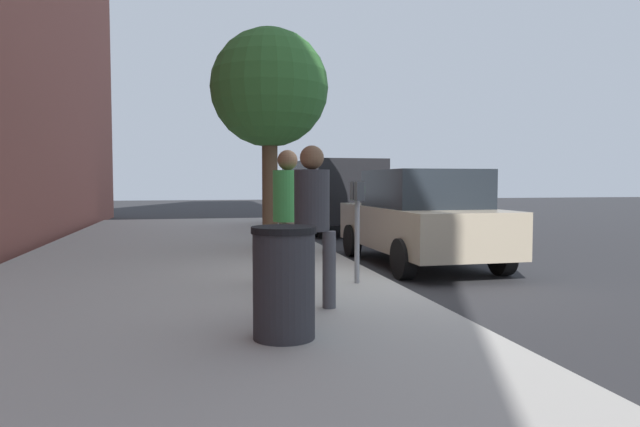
# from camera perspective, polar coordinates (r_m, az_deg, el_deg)

# --- Properties ---
(ground_plane) EXTENTS (80.00, 80.00, 0.00)m
(ground_plane) POSITION_cam_1_polar(r_m,az_deg,el_deg) (8.43, 6.68, -7.45)
(ground_plane) COLOR #2B2B2D
(ground_plane) RESTS_ON ground
(sidewalk_slab) EXTENTS (28.00, 6.00, 0.15)m
(sidewalk_slab) POSITION_cam_1_polar(r_m,az_deg,el_deg) (7.97, -14.36, -7.61)
(sidewalk_slab) COLOR #A8A59E
(sidewalk_slab) RESTS_ON ground_plane
(parking_meter) EXTENTS (0.36, 0.12, 1.41)m
(parking_meter) POSITION_cam_1_polar(r_m,az_deg,el_deg) (7.82, 3.77, 0.34)
(parking_meter) COLOR gray
(parking_meter) RESTS_ON sidewalk_slab
(pedestrian_at_meter) EXTENTS (0.55, 0.40, 1.83)m
(pedestrian_at_meter) POSITION_cam_1_polar(r_m,az_deg,el_deg) (7.64, -3.28, 0.86)
(pedestrian_at_meter) COLOR #726656
(pedestrian_at_meter) RESTS_ON sidewalk_slab
(pedestrian_bystander) EXTENTS (0.39, 0.51, 1.81)m
(pedestrian_bystander) POSITION_cam_1_polar(r_m,az_deg,el_deg) (6.30, -0.82, 0.20)
(pedestrian_bystander) COLOR #47474C
(pedestrian_bystander) RESTS_ON sidewalk_slab
(parked_sedan_near) EXTENTS (4.42, 2.02, 1.77)m
(parked_sedan_near) POSITION_cam_1_polar(r_m,az_deg,el_deg) (10.65, 10.07, -0.38)
(parked_sedan_near) COLOR gray
(parked_sedan_near) RESTS_ON ground_plane
(parked_van_far) EXTENTS (5.27, 2.27, 2.18)m
(parked_van_far) POSITION_cam_1_polar(r_m,az_deg,el_deg) (17.64, 0.92, 2.28)
(parked_van_far) COLOR black
(parked_van_far) RESTS_ON ground_plane
(street_tree) EXTENTS (2.40, 2.40, 4.52)m
(street_tree) POSITION_cam_1_polar(r_m,az_deg,el_deg) (11.84, -5.12, 12.33)
(street_tree) COLOR brown
(street_tree) RESTS_ON sidewalk_slab
(trash_bin) EXTENTS (0.59, 0.59, 1.01)m
(trash_bin) POSITION_cam_1_polar(r_m,az_deg,el_deg) (5.13, -3.66, -6.93)
(trash_bin) COLOR #2D2D33
(trash_bin) RESTS_ON sidewalk_slab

